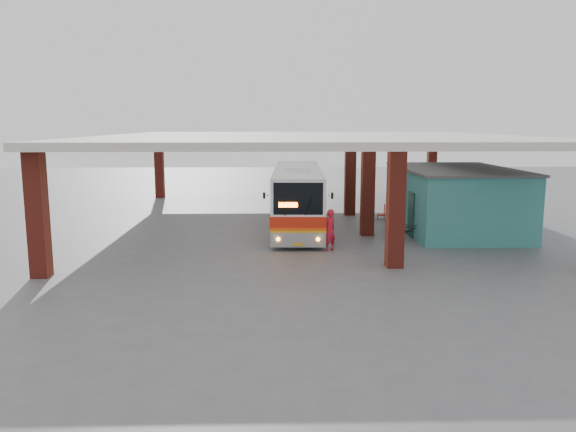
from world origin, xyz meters
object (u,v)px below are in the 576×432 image
(coach_bus, at_px, (298,196))
(motorcycle, at_px, (409,230))
(pedestrian, at_px, (329,230))
(red_chair, at_px, (383,212))

(coach_bus, bearing_deg, motorcycle, -32.19)
(pedestrian, relative_size, red_chair, 2.08)
(motorcycle, bearing_deg, pedestrian, 127.37)
(motorcycle, bearing_deg, coach_bus, 66.35)
(motorcycle, xyz_separation_m, pedestrian, (-3.82, -1.90, 0.36))
(pedestrian, bearing_deg, red_chair, -155.33)
(motorcycle, height_order, red_chair, motorcycle)
(motorcycle, height_order, pedestrian, pedestrian)
(pedestrian, height_order, red_chair, pedestrian)
(coach_bus, height_order, red_chair, coach_bus)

